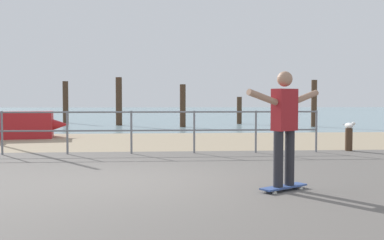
{
  "coord_description": "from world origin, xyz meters",
  "views": [
    {
      "loc": [
        0.44,
        -7.46,
        1.35
      ],
      "look_at": [
        1.11,
        2.0,
        0.9
      ],
      "focal_mm": 43.07,
      "sensor_mm": 36.0,
      "label": 1
    }
  ],
  "objects_px": {
    "skateboard": "(284,187)",
    "seagull": "(349,125)",
    "skateboarder": "(284,121)",
    "bollard_short": "(349,140)"
  },
  "relations": [
    {
      "from": "skateboard",
      "to": "seagull",
      "type": "xyz_separation_m",
      "value": [
        3.0,
        4.81,
        0.6
      ]
    },
    {
      "from": "bollard_short",
      "to": "seagull",
      "type": "height_order",
      "value": "seagull"
    },
    {
      "from": "skateboard",
      "to": "seagull",
      "type": "distance_m",
      "value": 5.7
    },
    {
      "from": "skateboarder",
      "to": "seagull",
      "type": "relative_size",
      "value": 3.39
    },
    {
      "from": "skateboarder",
      "to": "seagull",
      "type": "bearing_deg",
      "value": 58.01
    },
    {
      "from": "skateboard",
      "to": "seagull",
      "type": "height_order",
      "value": "seagull"
    },
    {
      "from": "skateboard",
      "to": "seagull",
      "type": "relative_size",
      "value": 1.6
    },
    {
      "from": "seagull",
      "to": "bollard_short",
      "type": "bearing_deg",
      "value": 100.5
    },
    {
      "from": "seagull",
      "to": "skateboard",
      "type": "bearing_deg",
      "value": -121.99
    },
    {
      "from": "skateboarder",
      "to": "bollard_short",
      "type": "xyz_separation_m",
      "value": [
        3.0,
        4.83,
        -0.72
      ]
    }
  ]
}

